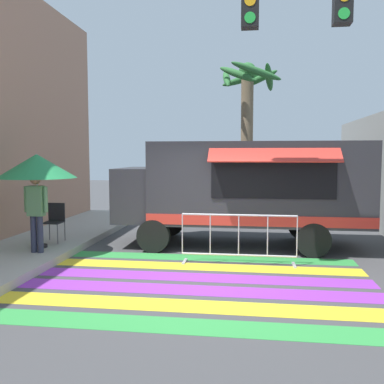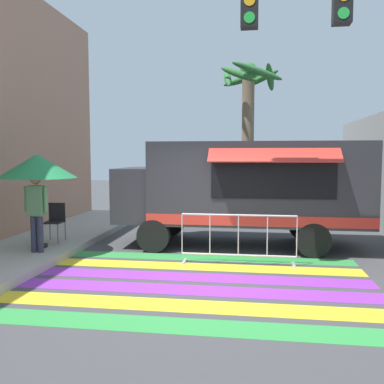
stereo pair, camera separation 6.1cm
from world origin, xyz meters
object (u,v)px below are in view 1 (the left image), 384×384
traffic_signal_pole (345,43)px  barricade_front (239,239)px  folding_chair (55,218)px  patio_umbrella (37,166)px  palm_tree (247,116)px  food_truck (239,185)px  vendor_person (36,208)px

traffic_signal_pole → barricade_front: size_ratio=2.53×
folding_chair → barricade_front: bearing=-0.3°
patio_umbrella → folding_chair: size_ratio=2.28×
traffic_signal_pole → palm_tree: traffic_signal_pole is taller
patio_umbrella → folding_chair: 1.47m
food_truck → patio_umbrella: bearing=-159.7°
barricade_front → palm_tree: palm_tree is taller
traffic_signal_pole → folding_chair: size_ratio=6.52×
food_truck → barricade_front: 2.14m
patio_umbrella → folding_chair: bearing=86.7°
vendor_person → barricade_front: vendor_person is taller
food_truck → folding_chair: food_truck is taller
folding_chair → barricade_front: (4.49, -0.96, -0.20)m
barricade_front → palm_tree: bearing=89.2°
food_truck → patio_umbrella: size_ratio=2.84×
vendor_person → palm_tree: size_ratio=0.31×
traffic_signal_pole → food_truck: bearing=127.1°
palm_tree → vendor_person: bearing=-123.8°
traffic_signal_pole → barricade_front: bearing=160.6°
food_truck → palm_tree: size_ratio=1.11×
food_truck → vendor_person: food_truck is taller
palm_tree → folding_chair: bearing=-130.5°
traffic_signal_pole → barricade_front: traffic_signal_pole is taller
vendor_person → palm_tree: bearing=60.0°
vendor_person → patio_umbrella: bearing=117.5°
food_truck → traffic_signal_pole: 4.22m
traffic_signal_pole → vendor_person: 6.96m
vendor_person → palm_tree: 8.31m
barricade_front → palm_tree: 7.05m
patio_umbrella → vendor_person: size_ratio=1.25×
traffic_signal_pole → vendor_person: bearing=176.2°
folding_chair → food_truck: bearing=23.6°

